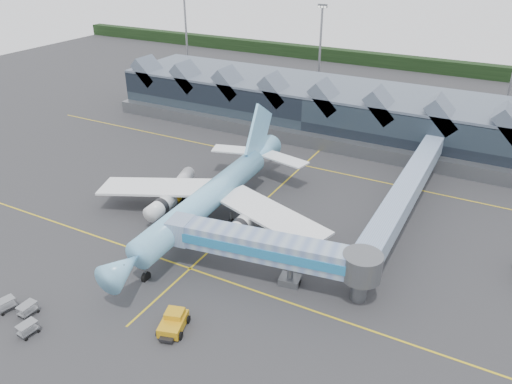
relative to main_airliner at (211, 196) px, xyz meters
The scene contains 10 objects.
ground 6.70m from the main_airliner, 40.64° to the right, with size 260.00×260.00×0.00m, color #27272A.
taxi_stripes 8.70m from the main_airliner, 58.35° to the left, with size 120.00×60.00×0.01m.
tree_line_far 106.64m from the main_airliner, 87.83° to the left, with size 260.00×4.00×4.00m, color black.
terminal 43.91m from the main_airliner, 91.35° to the left, with size 90.00×22.25×12.52m.
light_masts 64.95m from the main_airliner, 67.13° to the left, with size 132.40×42.56×22.45m.
main_airliner is the anchor object (origin of this frame).
jet_bridge 17.51m from the main_airliner, 28.54° to the right, with size 26.44×7.41×6.26m.
fuel_truck 10.74m from the main_airliner, 150.65° to the left, with size 4.58×8.97×3.01m.
pushback_tug 23.16m from the main_airliner, 67.63° to the right, with size 3.63×4.72×1.91m.
baggage_carts 29.04m from the main_airliner, 104.00° to the right, with size 7.08×4.19×1.41m.
Camera 1 is at (31.87, -49.54, 37.90)m, focal length 35.00 mm.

